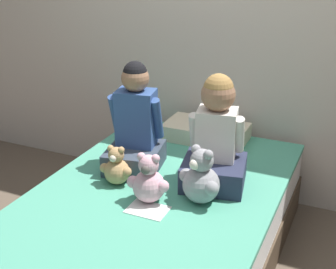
{
  "coord_description": "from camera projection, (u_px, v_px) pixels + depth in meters",
  "views": [
    {
      "loc": [
        0.99,
        -2.0,
        1.78
      ],
      "look_at": [
        0.0,
        0.19,
        0.77
      ],
      "focal_mm": 50.0,
      "sensor_mm": 36.0,
      "label": 1
    }
  ],
  "objects": [
    {
      "name": "teddy_bear_held_by_right_child",
      "position": [
        201.0,
        179.0,
        2.44
      ],
      "size": [
        0.25,
        0.2,
        0.31
      ],
      "rotation": [
        0.0,
        0.0,
        -0.42
      ],
      "color": "#939399",
      "rests_on": "bed"
    },
    {
      "name": "ground_plane",
      "position": [
        155.0,
        267.0,
        2.75
      ],
      "size": [
        14.0,
        14.0,
        0.0
      ],
      "primitive_type": "plane",
      "color": "brown"
    },
    {
      "name": "teddy_bear_held_by_left_child",
      "position": [
        117.0,
        168.0,
        2.63
      ],
      "size": [
        0.19,
        0.15,
        0.23
      ],
      "rotation": [
        0.0,
        0.0,
        0.07
      ],
      "color": "tan",
      "rests_on": "bed"
    },
    {
      "name": "sign_card",
      "position": [
        148.0,
        210.0,
        2.41
      ],
      "size": [
        0.21,
        0.15,
        0.0
      ],
      "color": "white",
      "rests_on": "bed"
    },
    {
      "name": "wall_behind_bed",
      "position": [
        223.0,
        23.0,
        3.2
      ],
      "size": [
        8.0,
        0.06,
        2.5
      ],
      "color": "beige",
      "rests_on": "ground_plane"
    },
    {
      "name": "pillow_at_headboard",
      "position": [
        206.0,
        132.0,
        3.24
      ],
      "size": [
        0.56,
        0.32,
        0.11
      ],
      "color": "beige",
      "rests_on": "bed"
    },
    {
      "name": "teddy_bear_between_children",
      "position": [
        149.0,
        182.0,
        2.45
      ],
      "size": [
        0.23,
        0.17,
        0.28
      ],
      "rotation": [
        0.0,
        0.0,
        0.13
      ],
      "color": "#DBA3B2",
      "rests_on": "bed"
    },
    {
      "name": "bed",
      "position": [
        154.0,
        232.0,
        2.65
      ],
      "size": [
        1.3,
        2.05,
        0.49
      ],
      "color": "#473828",
      "rests_on": "ground_plane"
    },
    {
      "name": "child_on_right",
      "position": [
        216.0,
        139.0,
        2.59
      ],
      "size": [
        0.4,
        0.39,
        0.63
      ],
      "rotation": [
        0.0,
        0.0,
        0.19
      ],
      "color": "#282D47",
      "rests_on": "bed"
    },
    {
      "name": "child_on_left",
      "position": [
        135.0,
        126.0,
        2.78
      ],
      "size": [
        0.37,
        0.4,
        0.65
      ],
      "rotation": [
        0.0,
        0.0,
        0.18
      ],
      "color": "#384251",
      "rests_on": "bed"
    }
  ]
}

